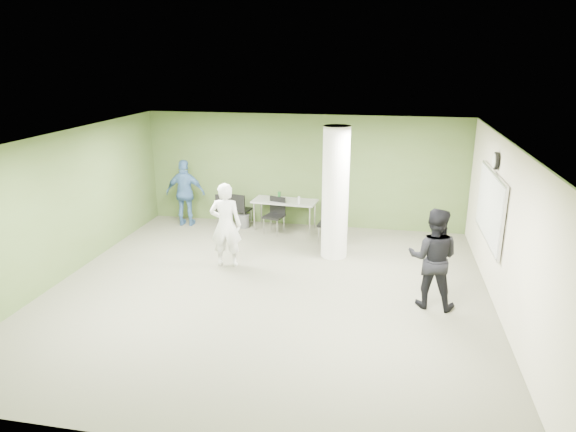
% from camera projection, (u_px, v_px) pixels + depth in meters
% --- Properties ---
extents(floor, '(8.00, 8.00, 0.00)m').
position_uv_depth(floor, '(268.00, 291.00, 9.44)').
color(floor, '#525341').
rests_on(floor, ground).
extents(ceiling, '(8.00, 8.00, 0.00)m').
position_uv_depth(ceiling, '(266.00, 139.00, 8.60)').
color(ceiling, white).
rests_on(ceiling, wall_back).
extents(wall_back, '(8.00, 2.80, 0.02)m').
position_uv_depth(wall_back, '(304.00, 171.00, 12.77)').
color(wall_back, '#495F2C').
rests_on(wall_back, floor).
extents(wall_left, '(0.02, 8.00, 2.80)m').
position_uv_depth(wall_left, '(62.00, 207.00, 9.75)').
color(wall_left, '#495F2C').
rests_on(wall_left, floor).
extents(wall_right_cream, '(0.02, 8.00, 2.80)m').
position_uv_depth(wall_right_cream, '(507.00, 233.00, 8.29)').
color(wall_right_cream, beige).
rests_on(wall_right_cream, floor).
extents(column, '(0.56, 0.56, 2.80)m').
position_uv_depth(column, '(335.00, 193.00, 10.71)').
color(column, silver).
rests_on(column, floor).
extents(whiteboard, '(0.05, 2.30, 1.30)m').
position_uv_depth(whiteboard, '(490.00, 206.00, 9.40)').
color(whiteboard, silver).
rests_on(whiteboard, wall_right_cream).
extents(wall_clock, '(0.06, 0.32, 0.32)m').
position_uv_depth(wall_clock, '(496.00, 161.00, 9.15)').
color(wall_clock, black).
rests_on(wall_clock, wall_right_cream).
extents(folding_table, '(1.61, 0.81, 0.99)m').
position_uv_depth(folding_table, '(285.00, 202.00, 12.62)').
color(folding_table, gray).
rests_on(folding_table, floor).
extents(wastebasket, '(0.29, 0.29, 0.33)m').
position_uv_depth(wastebasket, '(244.00, 221.00, 12.92)').
color(wastebasket, '#4C4C4C').
rests_on(wastebasket, floor).
extents(chair_back_left, '(0.54, 0.54, 0.84)m').
position_uv_depth(chair_back_left, '(224.00, 207.00, 13.00)').
color(chair_back_left, black).
rests_on(chair_back_left, floor).
extents(chair_back_right, '(0.51, 0.51, 0.85)m').
position_uv_depth(chair_back_right, '(240.00, 207.00, 12.92)').
color(chair_back_right, black).
rests_on(chair_back_right, floor).
extents(chair_table_left, '(0.54, 0.54, 0.87)m').
position_uv_depth(chair_table_left, '(275.00, 212.00, 12.45)').
color(chair_table_left, black).
rests_on(chair_table_left, floor).
extents(chair_table_right, '(0.49, 0.49, 0.91)m').
position_uv_depth(chair_table_right, '(329.00, 220.00, 11.83)').
color(chair_table_right, black).
rests_on(chair_table_right, floor).
extents(woman_white, '(0.68, 0.49, 1.75)m').
position_uv_depth(woman_white, '(226.00, 225.00, 10.35)').
color(woman_white, silver).
rests_on(woman_white, floor).
extents(man_black, '(0.94, 0.79, 1.75)m').
position_uv_depth(man_black, '(433.00, 258.00, 8.64)').
color(man_black, black).
rests_on(man_black, floor).
extents(man_blue, '(1.02, 0.49, 1.69)m').
position_uv_depth(man_blue, '(186.00, 193.00, 12.89)').
color(man_blue, '#3C6395').
rests_on(man_blue, floor).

